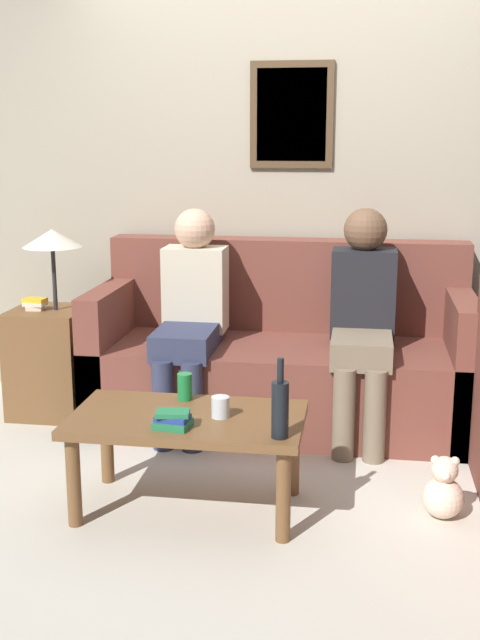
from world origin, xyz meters
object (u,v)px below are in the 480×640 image
person_left (191,310)px  person_right (363,314)px  couch_main (281,361)px  wine_bottle (280,408)px  coffee_table (187,429)px  drinking_glass (220,407)px  teddy_bear (443,491)px

person_left → person_right: (0.92, -0.00, 0.01)m
couch_main → wine_bottle: (0.13, -1.37, 0.21)m
coffee_table → drinking_glass: bearing=-1.2°
wine_bottle → person_left: bearing=117.2°
couch_main → person_right: person_right is taller
couch_main → person_right: size_ratio=1.70×
couch_main → drinking_glass: size_ratio=23.14×
drinking_glass → wine_bottle: bearing=-35.3°
coffee_table → person_right: person_right is taller
couch_main → wine_bottle: 1.39m
couch_main → person_left: bearing=-159.8°
wine_bottle → person_right: 1.24m
couch_main → coffee_table: (-0.28, -1.18, 0.02)m
teddy_bear → wine_bottle: bearing=-157.2°
coffee_table → wine_bottle: wine_bottle is taller
coffee_table → teddy_bear: 1.12m
wine_bottle → person_left: 1.35m
couch_main → teddy_bear: size_ratio=7.49×
couch_main → person_left: 0.60m
person_left → person_right: bearing=-0.3°
couch_main → person_right: 0.58m
wine_bottle → person_left: (-0.61, 1.20, 0.11)m
coffee_table → person_right: 1.27m
person_left → teddy_bear: person_left is taller
wine_bottle → person_right: (0.31, 1.19, 0.12)m
wine_bottle → teddy_bear: size_ratio=1.17×
wine_bottle → person_left: person_left is taller
couch_main → teddy_bear: (0.80, -1.09, -0.23)m
teddy_bear → coffee_table: bearing=-175.4°
person_left → teddy_bear: bearing=-35.4°
wine_bottle → person_left: size_ratio=0.27×
couch_main → teddy_bear: couch_main is taller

